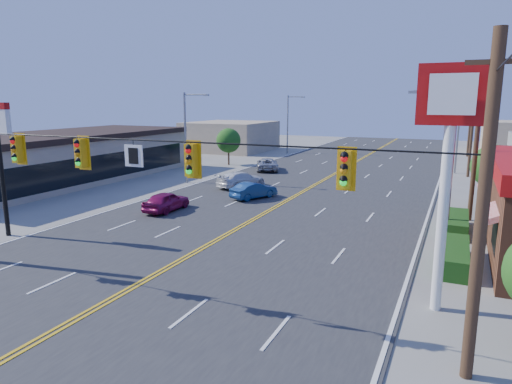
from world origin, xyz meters
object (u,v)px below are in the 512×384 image
at_px(signal_span, 105,170).
at_px(car_silver, 267,165).
at_px(car_white, 241,180).
at_px(car_magenta, 166,202).
at_px(car_blue, 254,191).
at_px(kfc_pylon, 449,139).

height_order(signal_span, car_silver, signal_span).
bearing_deg(car_white, car_magenta, 107.99).
bearing_deg(car_magenta, car_silver, -87.61).
xyz_separation_m(car_blue, car_silver, (-4.56, 13.37, 0.03)).
height_order(car_magenta, car_white, car_white).
bearing_deg(car_silver, car_white, 76.13).
bearing_deg(car_magenta, car_white, -95.18).
relative_size(kfc_pylon, car_blue, 2.27).
bearing_deg(car_magenta, kfc_pylon, 154.51).
bearing_deg(kfc_pylon, car_magenta, 154.70).
bearing_deg(car_blue, car_white, -27.76).
bearing_deg(car_silver, car_blue, 84.93).
distance_m(car_blue, car_white, 4.65).
relative_size(signal_span, car_blue, 6.49).
relative_size(kfc_pylon, car_silver, 1.82).
distance_m(car_magenta, car_silver, 19.38).
bearing_deg(car_blue, car_magenta, 82.81).
xyz_separation_m(car_magenta, car_blue, (3.69, 5.98, -0.04)).
bearing_deg(car_silver, kfc_pylon, 99.49).
bearing_deg(car_white, car_blue, 150.75).
bearing_deg(signal_span, kfc_pylon, 19.78).
bearing_deg(car_white, car_silver, -57.00).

